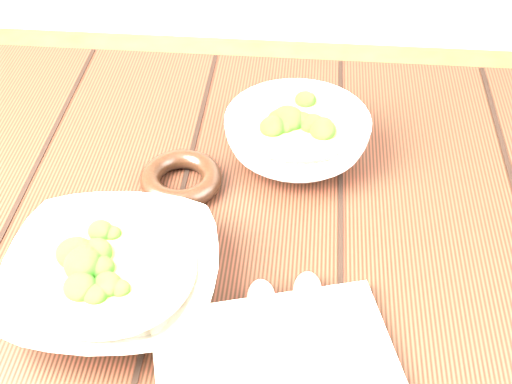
{
  "coord_description": "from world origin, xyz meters",
  "views": [
    {
      "loc": [
        0.13,
        -0.59,
        1.35
      ],
      "look_at": [
        0.08,
        0.02,
        0.8
      ],
      "focal_mm": 50.0,
      "sensor_mm": 36.0,
      "label": 1
    }
  ],
  "objects_px": {
    "trivet": "(181,179)",
    "napkin": "(279,376)",
    "table": "(195,296)",
    "soup_bowl_back": "(297,135)",
    "soup_bowl_front": "(113,279)"
  },
  "relations": [
    {
      "from": "table",
      "to": "soup_bowl_front",
      "type": "xyz_separation_m",
      "value": [
        -0.06,
        -0.11,
        0.15
      ]
    },
    {
      "from": "trivet",
      "to": "napkin",
      "type": "xyz_separation_m",
      "value": [
        0.14,
        -0.27,
        -0.01
      ]
    },
    {
      "from": "table",
      "to": "soup_bowl_back",
      "type": "distance_m",
      "value": 0.25
    },
    {
      "from": "table",
      "to": "trivet",
      "type": "height_order",
      "value": "trivet"
    },
    {
      "from": "soup_bowl_front",
      "to": "trivet",
      "type": "xyz_separation_m",
      "value": [
        0.04,
        0.19,
        -0.02
      ]
    },
    {
      "from": "soup_bowl_back",
      "to": "trivet",
      "type": "relative_size",
      "value": 2.38
    },
    {
      "from": "soup_bowl_back",
      "to": "napkin",
      "type": "bearing_deg",
      "value": -90.07
    },
    {
      "from": "soup_bowl_back",
      "to": "table",
      "type": "bearing_deg",
      "value": -127.77
    },
    {
      "from": "soup_bowl_front",
      "to": "trivet",
      "type": "distance_m",
      "value": 0.19
    },
    {
      "from": "soup_bowl_front",
      "to": "soup_bowl_back",
      "type": "xyz_separation_m",
      "value": [
        0.18,
        0.26,
        0.0
      ]
    },
    {
      "from": "trivet",
      "to": "napkin",
      "type": "bearing_deg",
      "value": -62.66
    },
    {
      "from": "napkin",
      "to": "trivet",
      "type": "bearing_deg",
      "value": 101.54
    },
    {
      "from": "trivet",
      "to": "napkin",
      "type": "distance_m",
      "value": 0.31
    },
    {
      "from": "table",
      "to": "soup_bowl_front",
      "type": "relative_size",
      "value": 5.1
    },
    {
      "from": "soup_bowl_front",
      "to": "napkin",
      "type": "bearing_deg",
      "value": -25.83
    }
  ]
}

